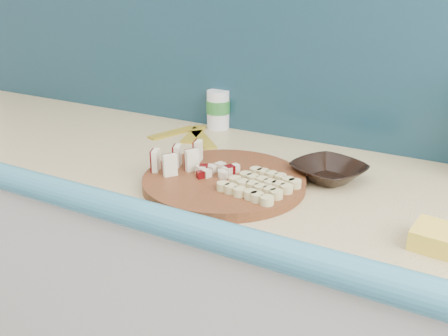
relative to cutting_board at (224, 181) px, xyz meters
The scene contains 9 objects.
kitchen_counter 0.49m from the cutting_board, 137.81° to the left, with size 2.20×0.63×0.91m.
backsplash 0.47m from the cutting_board, 106.03° to the left, with size 2.20×0.02×0.50m, color teal.
cutting_board is the anchor object (origin of this frame).
apple_wedges 0.12m from the cutting_board, behind, with size 0.09×0.14×0.05m.
apple_chunks 0.03m from the cutting_board, 168.01° to the left, with size 0.06×0.06×0.02m.
banana_slices 0.10m from the cutting_board, 10.92° to the right, with size 0.15×0.15×0.02m.
brown_bowl 0.23m from the cutting_board, 37.93° to the left, with size 0.15×0.15×0.04m, color black.
canister 0.43m from the cutting_board, 121.56° to the left, with size 0.07×0.07×0.11m.
banana_peel 0.36m from the cutting_board, 134.71° to the left, with size 0.21×0.18×0.01m.
Camera 1 is at (0.69, 0.54, 1.34)m, focal length 40.00 mm.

